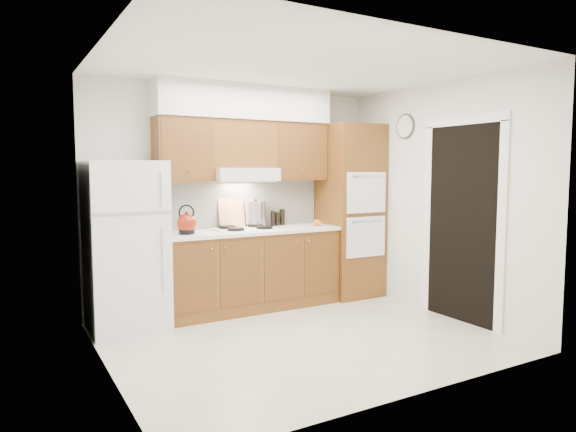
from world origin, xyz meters
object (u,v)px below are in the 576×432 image
object	(u,v)px
fridge	(126,246)
kettle	(187,223)
stock_pot	(256,213)
oven_cabinet	(350,211)

from	to	relation	value
fridge	kettle	bearing A→B (deg)	-1.52
fridge	stock_pot	world-z (taller)	fridge
kettle	stock_pot	distance (m)	1.00
fridge	oven_cabinet	bearing A→B (deg)	0.70
stock_pot	kettle	bearing A→B (deg)	-163.79
oven_cabinet	stock_pot	xyz separation A→B (m)	(-1.25, 0.23, 0.01)
kettle	fridge	bearing A→B (deg)	-164.99
oven_cabinet	stock_pot	world-z (taller)	oven_cabinet
kettle	stock_pot	world-z (taller)	stock_pot
oven_cabinet	kettle	size ratio (longest dim) A/B	10.38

